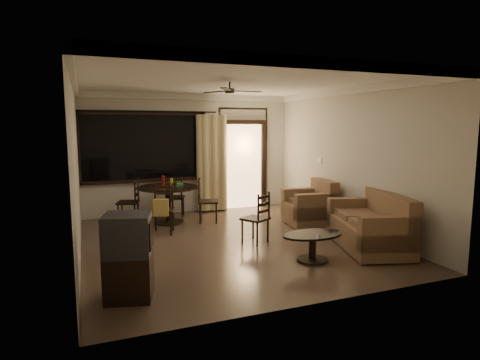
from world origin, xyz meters
name	(u,v)px	position (x,y,z in m)	size (l,w,h in m)	color
ground	(230,241)	(0.00, 0.00, 0.00)	(5.50, 5.50, 0.00)	#7F6651
room_shell	(228,136)	(0.59, 1.77, 1.83)	(5.50, 6.70, 5.50)	beige
dining_table	(168,194)	(-0.75, 1.80, 0.62)	(1.26, 1.26, 1.01)	black
dining_chair_west	(129,210)	(-1.54, 2.06, 0.28)	(0.53, 0.53, 0.95)	black
dining_chair_east	(208,209)	(0.04, 1.54, 0.28)	(0.53, 0.53, 0.95)	black
dining_chair_south	(163,218)	(-1.02, 0.99, 0.31)	(0.53, 0.57, 0.95)	black
dining_chair_north	(175,205)	(-0.50, 2.29, 0.28)	(0.53, 0.53, 0.95)	black
tv_cabinet	(129,256)	(-1.93, -1.81, 0.52)	(0.65, 0.61, 1.03)	black
sofa	(372,227)	(2.11, -1.22, 0.37)	(1.37, 1.91, 0.92)	#4F3224
armchair	(311,207)	(2.02, 0.58, 0.38)	(1.00, 1.00, 0.91)	#4F3224
coffee_table	(313,243)	(0.83, -1.43, 0.29)	(0.98, 0.59, 0.43)	black
side_chair	(256,228)	(0.40, -0.23, 0.27)	(0.55, 0.55, 0.91)	black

